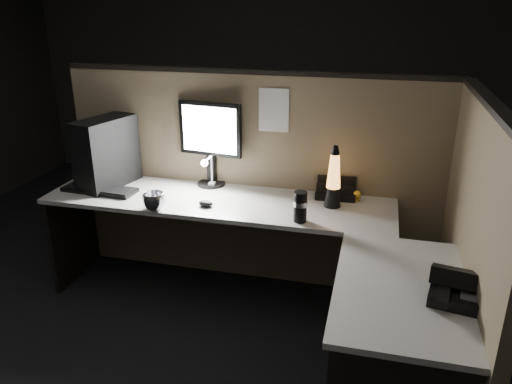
% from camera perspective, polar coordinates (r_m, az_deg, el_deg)
% --- Properties ---
extents(floor, '(6.00, 6.00, 0.00)m').
position_cam_1_polar(floor, '(3.13, -4.86, -17.71)').
color(floor, black).
rests_on(floor, ground).
extents(room_shell, '(6.00, 6.00, 6.00)m').
position_cam_1_polar(room_shell, '(2.46, -6.06, 13.10)').
color(room_shell, silver).
rests_on(room_shell, ground).
extents(partition_back, '(2.66, 0.06, 1.50)m').
position_cam_1_polar(partition_back, '(3.54, -0.41, 1.21)').
color(partition_back, brown).
rests_on(partition_back, ground).
extents(partition_right, '(0.06, 1.66, 1.50)m').
position_cam_1_polar(partition_right, '(2.72, 23.13, -7.09)').
color(partition_right, brown).
rests_on(partition_right, ground).
extents(desk, '(2.60, 1.60, 0.73)m').
position_cam_1_polar(desk, '(2.97, -0.33, -6.54)').
color(desk, '#ACABA3').
rests_on(desk, ground).
extents(pc_tower, '(0.31, 0.49, 0.48)m').
position_cam_1_polar(pc_tower, '(3.61, -16.71, 4.35)').
color(pc_tower, black).
rests_on(pc_tower, desk).
extents(monitor, '(0.46, 0.19, 0.58)m').
position_cam_1_polar(monitor, '(3.45, -5.25, 6.40)').
color(monitor, black).
rests_on(monitor, desk).
extents(keyboard, '(0.52, 0.20, 0.03)m').
position_cam_1_polar(keyboard, '(3.57, -17.44, 0.25)').
color(keyboard, black).
rests_on(keyboard, desk).
extents(mouse, '(0.10, 0.07, 0.04)m').
position_cam_1_polar(mouse, '(3.18, -5.76, -1.31)').
color(mouse, black).
rests_on(mouse, desk).
extents(clip_lamp, '(0.05, 0.19, 0.24)m').
position_cam_1_polar(clip_lamp, '(3.40, -5.49, 2.42)').
color(clip_lamp, silver).
rests_on(clip_lamp, desk).
extents(organizer, '(0.27, 0.24, 0.19)m').
position_cam_1_polar(organizer, '(3.38, 9.16, 0.35)').
color(organizer, black).
rests_on(organizer, desk).
extents(lava_lamp, '(0.11, 0.11, 0.40)m').
position_cam_1_polar(lava_lamp, '(3.15, 8.85, 1.20)').
color(lava_lamp, black).
rests_on(lava_lamp, desk).
extents(travel_mug, '(0.08, 0.08, 0.19)m').
position_cam_1_polar(travel_mug, '(2.94, 5.08, -1.69)').
color(travel_mug, black).
rests_on(travel_mug, desk).
extents(steel_mug, '(0.15, 0.15, 0.11)m').
position_cam_1_polar(steel_mug, '(3.17, -11.59, -1.05)').
color(steel_mug, '#B0B0B7').
rests_on(steel_mug, desk).
extents(figurine, '(0.05, 0.05, 0.05)m').
position_cam_1_polar(figurine, '(3.30, 11.49, -0.30)').
color(figurine, yellow).
rests_on(figurine, desk).
extents(pinned_paper, '(0.20, 0.00, 0.29)m').
position_cam_1_polar(pinned_paper, '(3.33, 2.05, 9.31)').
color(pinned_paper, white).
rests_on(pinned_paper, partition_back).
extents(desk_phone, '(0.28, 0.28, 0.15)m').
position_cam_1_polar(desk_phone, '(2.38, 22.13, -10.15)').
color(desk_phone, black).
rests_on(desk_phone, desk).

